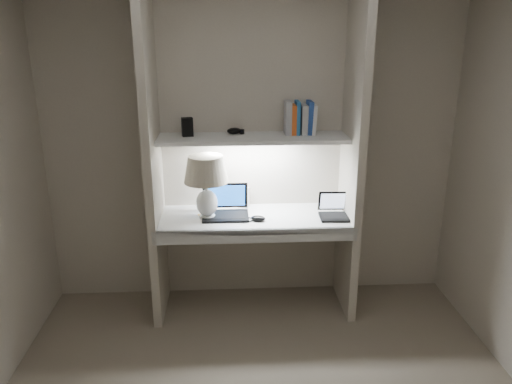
{
  "coord_description": "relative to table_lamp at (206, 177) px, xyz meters",
  "views": [
    {
      "loc": [
        -0.18,
        -2.3,
        2.13
      ],
      "look_at": [
        0.01,
        1.05,
        1.02
      ],
      "focal_mm": 35.0,
      "sensor_mm": 36.0,
      "label": 1
    }
  ],
  "objects": [
    {
      "name": "laptop_netbook",
      "position": [
        0.98,
        -0.02,
        -0.28
      ],
      "size": [
        0.29,
        0.25,
        0.18
      ],
      "rotation": [
        0.0,
        0.0,
        -0.04
      ],
      "color": "black",
      "rests_on": "desk"
    },
    {
      "name": "cable_coil",
      "position": [
        0.3,
        -0.07,
        -0.32
      ],
      "size": [
        0.12,
        0.12,
        0.01
      ],
      "primitive_type": "torus",
      "rotation": [
        0.0,
        0.0,
        -0.44
      ],
      "color": "black",
      "rests_on": "desk"
    },
    {
      "name": "shelf_gadget",
      "position": [
        0.21,
        0.2,
        0.3
      ],
      "size": [
        0.13,
        0.11,
        0.05
      ],
      "primitive_type": "ellipsoid",
      "rotation": [
        0.0,
        0.0,
        0.31
      ],
      "color": "black",
      "rests_on": "shelf"
    },
    {
      "name": "desk_apron",
      "position": [
        0.35,
        -0.24,
        -0.37
      ],
      "size": [
        1.46,
        0.03,
        0.1
      ],
      "primitive_type": "cube",
      "color": "silver",
      "rests_on": "desk"
    },
    {
      "name": "book_row",
      "position": [
        0.71,
        0.19,
        0.39
      ],
      "size": [
        0.23,
        0.16,
        0.25
      ],
      "color": "white",
      "rests_on": "shelf"
    },
    {
      "name": "strip_light",
      "position": [
        0.35,
        0.11,
        0.24
      ],
      "size": [
        0.6,
        0.04,
        0.02
      ],
      "primitive_type": "cube",
      "color": "white",
      "rests_on": "shelf"
    },
    {
      "name": "table_lamp",
      "position": [
        0.0,
        0.0,
        0.0
      ],
      "size": [
        0.33,
        0.33,
        0.48
      ],
      "color": "white",
      "rests_on": "desk"
    },
    {
      "name": "laptop_main",
      "position": [
        0.14,
        0.06,
        -0.27
      ],
      "size": [
        0.35,
        0.3,
        0.23
      ],
      "rotation": [
        0.0,
        0.0,
        0.0
      ],
      "color": "black",
      "rests_on": "desk"
    },
    {
      "name": "alcove_panel_right",
      "position": [
        1.08,
        0.02,
        0.16
      ],
      "size": [
        0.06,
        0.55,
        2.5
      ],
      "primitive_type": "cube",
      "color": "#BEB2A2",
      "rests_on": "floor"
    },
    {
      "name": "shelf",
      "position": [
        0.35,
        0.11,
        0.26
      ],
      "size": [
        1.4,
        0.36,
        0.03
      ],
      "primitive_type": "cube",
      "color": "silver",
      "rests_on": "back_wall"
    },
    {
      "name": "shelf_box",
      "position": [
        -0.13,
        0.14,
        0.34
      ],
      "size": [
        0.09,
        0.07,
        0.14
      ],
      "primitive_type": "cube",
      "rotation": [
        0.0,
        0.0,
        0.21
      ],
      "color": "black",
      "rests_on": "shelf"
    },
    {
      "name": "desk",
      "position": [
        0.35,
        0.02,
        -0.34
      ],
      "size": [
        1.4,
        0.55,
        0.04
      ],
      "primitive_type": "cube",
      "color": "white",
      "rests_on": "alcove_panel_left"
    },
    {
      "name": "sticky_note",
      "position": [
        -0.04,
        0.06,
        -0.32
      ],
      "size": [
        0.09,
        0.09,
        0.0
      ],
      "primitive_type": "cube",
      "rotation": [
        0.0,
        0.0,
        0.34
      ],
      "color": "yellow",
      "rests_on": "desk"
    },
    {
      "name": "speaker",
      "position": [
        0.26,
        0.24,
        -0.24
      ],
      "size": [
        0.13,
        0.11,
        0.16
      ],
      "primitive_type": "cube",
      "rotation": [
        0.0,
        0.0,
        -0.31
      ],
      "color": "silver",
      "rests_on": "desk"
    },
    {
      "name": "alcove_panel_left",
      "position": [
        -0.38,
        0.02,
        0.16
      ],
      "size": [
        0.06,
        0.55,
        2.5
      ],
      "primitive_type": "cube",
      "color": "#BEB2A2",
      "rests_on": "floor"
    },
    {
      "name": "mouse",
      "position": [
        0.38,
        -0.08,
        -0.3
      ],
      "size": [
        0.12,
        0.1,
        0.04
      ],
      "primitive_type": "ellipsoid",
      "rotation": [
        0.0,
        0.0,
        -0.27
      ],
      "color": "black",
      "rests_on": "desk"
    },
    {
      "name": "back_wall",
      "position": [
        0.35,
        0.29,
        0.16
      ],
      "size": [
        3.2,
        0.01,
        2.5
      ],
      "primitive_type": "cube",
      "color": "#BEB2A2",
      "rests_on": "floor"
    }
  ]
}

